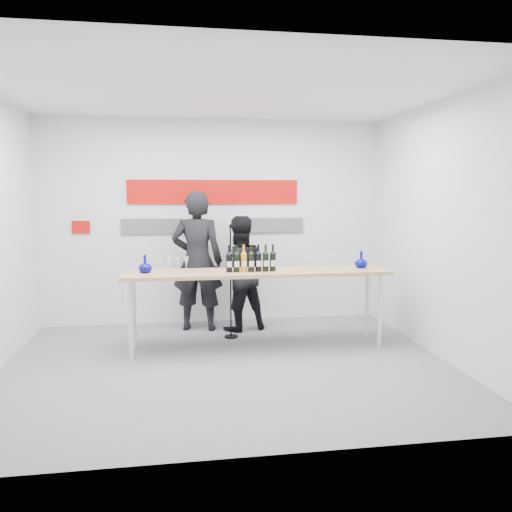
% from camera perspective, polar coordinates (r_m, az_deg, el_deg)
% --- Properties ---
extents(ground, '(5.00, 5.00, 0.00)m').
position_cam_1_polar(ground, '(5.78, -3.21, -12.33)').
color(ground, slate).
rests_on(ground, ground).
extents(back_wall, '(5.00, 0.04, 3.00)m').
position_cam_1_polar(back_wall, '(7.45, -4.81, 3.86)').
color(back_wall, silver).
rests_on(back_wall, ground).
extents(signage, '(3.38, 0.02, 0.79)m').
position_cam_1_polar(signage, '(7.41, -5.25, 6.21)').
color(signage, '#BE0C08').
rests_on(signage, back_wall).
extents(tasting_table, '(3.27, 0.67, 0.98)m').
position_cam_1_polar(tasting_table, '(6.17, 0.14, -2.37)').
color(tasting_table, tan).
rests_on(tasting_table, ground).
extents(wine_bottles, '(0.62, 0.08, 0.33)m').
position_cam_1_polar(wine_bottles, '(6.07, -0.56, -0.25)').
color(wine_bottles, black).
rests_on(wine_bottles, tasting_table).
extents(decanter_left, '(0.16, 0.16, 0.21)m').
position_cam_1_polar(decanter_left, '(6.14, -12.56, -0.88)').
color(decanter_left, '#060878').
rests_on(decanter_left, tasting_table).
extents(decanter_right, '(0.16, 0.16, 0.21)m').
position_cam_1_polar(decanter_right, '(6.53, 11.93, -0.38)').
color(decanter_right, '#060878').
rests_on(decanter_right, tasting_table).
extents(glasses_left, '(0.36, 0.23, 0.18)m').
position_cam_1_polar(glasses_left, '(6.07, -9.40, -1.03)').
color(glasses_left, silver).
rests_on(glasses_left, tasting_table).
extents(glasses_right, '(0.46, 0.23, 0.18)m').
position_cam_1_polar(glasses_right, '(6.31, 7.31, -0.69)').
color(glasses_right, silver).
rests_on(glasses_right, tasting_table).
extents(presenter_left, '(0.79, 0.60, 1.97)m').
position_cam_1_polar(presenter_left, '(7.04, -6.73, -0.58)').
color(presenter_left, black).
rests_on(presenter_left, ground).
extents(presenter_right, '(0.93, 0.81, 1.62)m').
position_cam_1_polar(presenter_right, '(7.02, -2.00, -2.01)').
color(presenter_right, black).
rests_on(presenter_right, ground).
extents(mic_stand, '(0.18, 0.18, 1.53)m').
position_cam_1_polar(mic_stand, '(6.70, -2.90, -5.43)').
color(mic_stand, black).
rests_on(mic_stand, ground).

